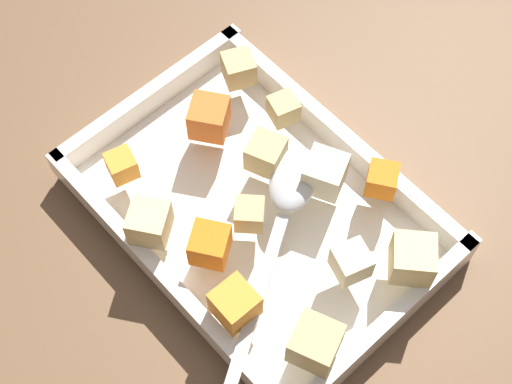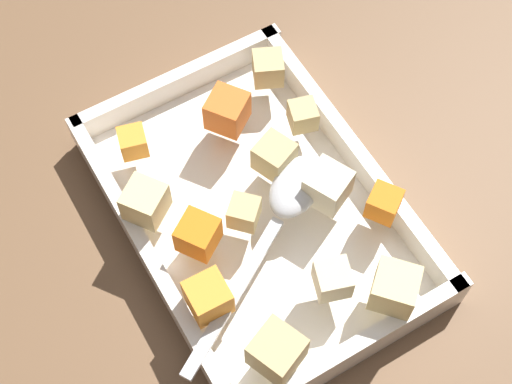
{
  "view_description": "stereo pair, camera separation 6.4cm",
  "coord_description": "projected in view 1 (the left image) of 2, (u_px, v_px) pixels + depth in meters",
  "views": [
    {
      "loc": [
        0.21,
        -0.21,
        0.62
      ],
      "look_at": [
        -0.01,
        -0.0,
        0.05
      ],
      "focal_mm": 54.85,
      "sensor_mm": 36.0,
      "label": 1
    },
    {
      "loc": [
        0.25,
        -0.16,
        0.62
      ],
      "look_at": [
        -0.01,
        -0.0,
        0.05
      ],
      "focal_mm": 54.85,
      "sensor_mm": 36.0,
      "label": 2
    }
  ],
  "objects": [
    {
      "name": "potato_chunk_back_center",
      "position": [
        315.0,
        343.0,
        0.58
      ],
      "size": [
        0.04,
        0.04,
        0.03
      ],
      "primitive_type": "cube",
      "rotation": [
        0.0,
        0.0,
        5.11
      ],
      "color": "tan",
      "rests_on": "baking_dish"
    },
    {
      "name": "carrot_chunk_far_right",
      "position": [
        209.0,
        117.0,
        0.67
      ],
      "size": [
        0.04,
        0.04,
        0.03
      ],
      "primitive_type": "cube",
      "rotation": [
        0.0,
        0.0,
        0.62
      ],
      "color": "orange",
      "rests_on": "baking_dish"
    },
    {
      "name": "potato_chunk_far_left",
      "position": [
        239.0,
        69.0,
        0.7
      ],
      "size": [
        0.04,
        0.04,
        0.03
      ],
      "primitive_type": "cube",
      "rotation": [
        0.0,
        0.0,
        1.14
      ],
      "color": "tan",
      "rests_on": "baking_dish"
    },
    {
      "name": "carrot_chunk_heap_top",
      "position": [
        122.0,
        165.0,
        0.65
      ],
      "size": [
        0.03,
        0.03,
        0.02
      ],
      "primitive_type": "cube",
      "rotation": [
        0.0,
        0.0,
        2.88
      ],
      "color": "orange",
      "rests_on": "baking_dish"
    },
    {
      "name": "carrot_chunk_heap_side",
      "position": [
        382.0,
        180.0,
        0.65
      ],
      "size": [
        0.03,
        0.03,
        0.02
      ],
      "primitive_type": "cube",
      "rotation": [
        0.0,
        0.0,
        2.16
      ],
      "color": "orange",
      "rests_on": "baking_dish"
    },
    {
      "name": "potato_chunk_under_handle",
      "position": [
        325.0,
        173.0,
        0.64
      ],
      "size": [
        0.04,
        0.04,
        0.03
      ],
      "primitive_type": "cube",
      "rotation": [
        0.0,
        0.0,
        2.02
      ],
      "color": "beige",
      "rests_on": "baking_dish"
    },
    {
      "name": "potato_chunk_corner_nw",
      "position": [
        266.0,
        154.0,
        0.66
      ],
      "size": [
        0.04,
        0.04,
        0.03
      ],
      "primitive_type": "cube",
      "rotation": [
        0.0,
        0.0,
        3.53
      ],
      "color": "tan",
      "rests_on": "baking_dish"
    },
    {
      "name": "ground_plane",
      "position": [
        268.0,
        227.0,
        0.69
      ],
      "size": [
        4.0,
        4.0,
        0.0
      ],
      "primitive_type": "plane",
      "color": "brown"
    },
    {
      "name": "potato_chunk_rim_edge",
      "position": [
        249.0,
        214.0,
        0.63
      ],
      "size": [
        0.03,
        0.03,
        0.02
      ],
      "primitive_type": "cube",
      "rotation": [
        0.0,
        0.0,
        0.77
      ],
      "color": "tan",
      "rests_on": "baking_dish"
    },
    {
      "name": "potato_chunk_center",
      "position": [
        149.0,
        223.0,
        0.62
      ],
      "size": [
        0.04,
        0.04,
        0.03
      ],
      "primitive_type": "cube",
      "rotation": [
        0.0,
        0.0,
        2.19
      ],
      "color": "#E0CC89",
      "rests_on": "baking_dish"
    },
    {
      "name": "potato_chunk_corner_sw",
      "position": [
        412.0,
        259.0,
        0.61
      ],
      "size": [
        0.05,
        0.05,
        0.03
      ],
      "primitive_type": "cube",
      "rotation": [
        0.0,
        0.0,
        2.3
      ],
      "color": "#E0CC89",
      "rests_on": "baking_dish"
    },
    {
      "name": "carrot_chunk_mid_left",
      "position": [
        235.0,
        304.0,
        0.59
      ],
      "size": [
        0.03,
        0.03,
        0.03
      ],
      "primitive_type": "cube",
      "rotation": [
        0.0,
        0.0,
        6.26
      ],
      "color": "orange",
      "rests_on": "baking_dish"
    },
    {
      "name": "carrot_chunk_corner_se",
      "position": [
        212.0,
        247.0,
        0.61
      ],
      "size": [
        0.04,
        0.04,
        0.03
      ],
      "primitive_type": "cube",
      "rotation": [
        0.0,
        0.0,
        2.17
      ],
      "color": "orange",
      "rests_on": "baking_dish"
    },
    {
      "name": "serving_spoon",
      "position": [
        289.0,
        193.0,
        0.64
      ],
      "size": [
        0.13,
        0.19,
        0.02
      ],
      "rotation": [
        0.0,
        0.0,
        5.26
      ],
      "color": "silver",
      "rests_on": "baking_dish"
    },
    {
      "name": "potato_chunk_near_right",
      "position": [
        351.0,
        262.0,
        0.61
      ],
      "size": [
        0.03,
        0.03,
        0.03
      ],
      "primitive_type": "cube",
      "rotation": [
        0.0,
        0.0,
        2.83
      ],
      "color": "beige",
      "rests_on": "baking_dish"
    },
    {
      "name": "baking_dish",
      "position": [
        256.0,
        213.0,
        0.68
      ],
      "size": [
        0.31,
        0.21,
        0.04
      ],
      "color": "white",
      "rests_on": "ground_plane"
    },
    {
      "name": "potato_chunk_mid_right",
      "position": [
        283.0,
        109.0,
        0.68
      ],
      "size": [
        0.03,
        0.03,
        0.02
      ],
      "primitive_type": "cube",
      "rotation": [
        0.0,
        0.0,
        2.86
      ],
      "color": "tan",
      "rests_on": "baking_dish"
    }
  ]
}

